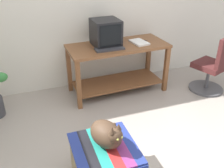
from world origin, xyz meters
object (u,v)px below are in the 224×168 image
(tv_monitor, at_px, (106,33))
(ottoman_with_blanket, at_px, (105,164))
(book, at_px, (139,42))
(keyboard, at_px, (110,49))
(cat, at_px, (107,134))
(desk, at_px, (118,60))
(office_chair, at_px, (213,68))

(tv_monitor, xyz_separation_m, ottoman_with_blanket, (-0.56, -1.64, -0.71))
(ottoman_with_blanket, bearing_deg, book, 56.41)
(keyboard, relative_size, cat, 0.93)
(desk, bearing_deg, tv_monitor, 161.43)
(desk, relative_size, tv_monitor, 3.66)
(tv_monitor, distance_m, office_chair, 1.68)
(tv_monitor, height_order, keyboard, tv_monitor)
(tv_monitor, height_order, cat, tv_monitor)
(desk, bearing_deg, ottoman_with_blanket, -116.76)
(tv_monitor, xyz_separation_m, keyboard, (-0.01, -0.19, -0.17))
(office_chair, bearing_deg, desk, -40.34)
(ottoman_with_blanket, bearing_deg, office_chair, 28.22)
(desk, bearing_deg, cat, -116.15)
(keyboard, relative_size, book, 1.37)
(book, bearing_deg, desk, 165.76)
(tv_monitor, relative_size, cat, 0.92)
(desk, bearing_deg, office_chair, -22.51)
(desk, xyz_separation_m, office_chair, (1.34, -0.49, -0.12))
(tv_monitor, bearing_deg, desk, -18.57)
(tv_monitor, distance_m, cat, 1.74)
(keyboard, xyz_separation_m, cat, (-0.51, -1.42, -0.23))
(desk, distance_m, keyboard, 0.34)
(keyboard, distance_m, book, 0.50)
(book, relative_size, ottoman_with_blanket, 0.48)
(tv_monitor, bearing_deg, cat, -110.46)
(keyboard, bearing_deg, ottoman_with_blanket, -110.46)
(desk, xyz_separation_m, book, (0.32, -0.03, 0.25))
(desk, xyz_separation_m, keyboard, (-0.17, -0.15, 0.25))
(keyboard, bearing_deg, cat, -109.67)
(desk, height_order, office_chair, office_chair)
(tv_monitor, bearing_deg, book, -11.94)
(tv_monitor, xyz_separation_m, cat, (-0.52, -1.61, -0.39))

